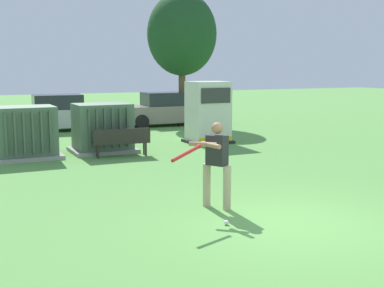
{
  "coord_description": "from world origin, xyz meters",
  "views": [
    {
      "loc": [
        -5.37,
        -7.16,
        2.8
      ],
      "look_at": [
        -0.28,
        3.5,
        1.0
      ],
      "focal_mm": 46.86,
      "sensor_mm": 36.0,
      "label": 1
    }
  ],
  "objects": [
    {
      "name": "generator_enclosure",
      "position": [
        3.26,
        9.49,
        1.14
      ],
      "size": [
        1.6,
        1.4,
        2.3
      ],
      "color": "#262626",
      "rests_on": "ground"
    },
    {
      "name": "ground_plane",
      "position": [
        0.0,
        0.0,
        0.0
      ],
      "size": [
        96.0,
        96.0,
        0.0
      ],
      "primitive_type": "plane",
      "color": "#5B9947"
    },
    {
      "name": "transformer_west",
      "position": [
        -3.4,
        9.04,
        0.79
      ],
      "size": [
        2.1,
        1.7,
        1.62
      ],
      "color": "#9E9B93",
      "rests_on": "ground"
    },
    {
      "name": "transformer_mid_west",
      "position": [
        -0.89,
        9.18,
        0.79
      ],
      "size": [
        2.1,
        1.7,
        1.62
      ],
      "color": "#9E9B93",
      "rests_on": "ground"
    },
    {
      "name": "parked_car_leftmost",
      "position": [
        -1.25,
        15.7,
        0.75
      ],
      "size": [
        4.29,
        2.1,
        1.62
      ],
      "color": "#B2B2B7",
      "rests_on": "ground"
    },
    {
      "name": "park_bench",
      "position": [
        -0.63,
        7.92,
        0.54
      ],
      "size": [
        1.83,
        0.61,
        0.92
      ],
      "color": "#2D2823",
      "rests_on": "ground"
    },
    {
      "name": "parked_car_left_of_center",
      "position": [
        3.9,
        15.54,
        0.75
      ],
      "size": [
        4.28,
        2.07,
        1.62
      ],
      "color": "gray",
      "rests_on": "ground"
    },
    {
      "name": "sports_ball",
      "position": [
        -1.07,
        0.42,
        0.04
      ],
      "size": [
        0.09,
        0.09,
        0.09
      ],
      "primitive_type": "sphere",
      "color": "white",
      "rests_on": "ground"
    },
    {
      "name": "batter",
      "position": [
        -0.74,
        1.45,
        0.98
      ],
      "size": [
        1.5,
        1.05,
        1.74
      ],
      "color": "tan",
      "rests_on": "ground"
    },
    {
      "name": "tree_center_left",
      "position": [
        4.81,
        15.28,
        4.39
      ],
      "size": [
        3.35,
        3.35,
        6.41
      ],
      "color": "brown",
      "rests_on": "ground"
    }
  ]
}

